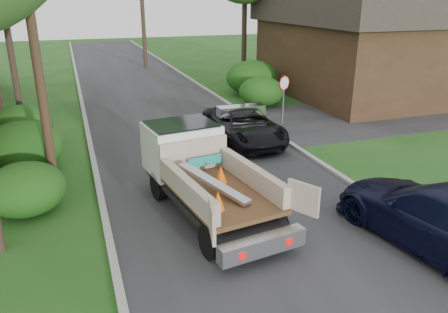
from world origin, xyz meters
TOP-DOWN VIEW (x-y plane):
  - ground at (0.00, 0.00)m, footprint 120.00×120.00m
  - road at (0.00, 10.00)m, footprint 8.00×90.00m
  - side_street at (12.00, 9.00)m, footprint 16.00×7.00m
  - curb_left at (-4.10, 10.00)m, footprint 0.20×90.00m
  - curb_right at (4.10, 10.00)m, footprint 0.20×90.00m
  - stop_sign at (5.20, 9.00)m, footprint 0.71×0.32m
  - utility_pole at (-5.48, 4.98)m, footprint 2.42×1.25m
  - house_right at (13.00, 14.00)m, footprint 9.72×12.96m
  - hedge_left_a at (-6.20, 3.00)m, footprint 2.34×2.34m
  - hedge_left_b at (-6.50, 6.50)m, footprint 2.86×2.86m
  - hedge_left_c at (-6.80, 10.00)m, footprint 2.60×2.60m
  - hedge_right_a at (5.80, 13.00)m, footprint 2.60×2.60m
  - hedge_right_b at (6.50, 16.00)m, footprint 3.38×3.38m
  - flatbed_truck at (-1.28, 1.94)m, footprint 3.35×6.38m
  - black_pickup at (2.40, 7.22)m, footprint 2.52×5.38m
  - navy_suv at (3.80, -2.50)m, footprint 3.10×6.06m

SIDE VIEW (x-z plane):
  - ground at x=0.00m, z-range 0.00..0.00m
  - road at x=0.00m, z-range -0.01..0.01m
  - side_street at x=12.00m, z-range 0.00..0.02m
  - curb_left at x=-4.10m, z-range 0.00..0.12m
  - curb_right at x=4.10m, z-range 0.00..0.12m
  - black_pickup at x=2.40m, z-range 0.00..1.49m
  - hedge_left_a at x=-6.20m, z-range 0.00..1.53m
  - navy_suv at x=3.80m, z-range 0.00..1.68m
  - hedge_left_c at x=-6.80m, z-range 0.00..1.70m
  - hedge_right_a at x=5.80m, z-range 0.00..1.70m
  - hedge_left_b at x=-6.50m, z-range 0.00..1.87m
  - hedge_right_b at x=6.50m, z-range 0.00..2.21m
  - flatbed_truck at x=-1.28m, z-range 0.10..2.41m
  - stop_sign at x=5.20m, z-range 0.54..3.02m
  - house_right at x=13.00m, z-range 0.06..6.26m
  - utility_pole at x=-5.48m, z-range 0.17..10.17m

